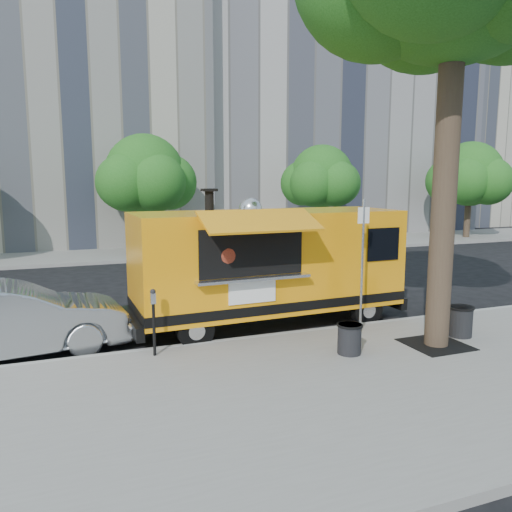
{
  "coord_description": "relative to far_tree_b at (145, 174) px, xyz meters",
  "views": [
    {
      "loc": [
        -4.48,
        -10.82,
        3.56
      ],
      "look_at": [
        -0.36,
        0.0,
        1.79
      ],
      "focal_mm": 35.0,
      "sensor_mm": 36.0,
      "label": 1
    }
  ],
  "objects": [
    {
      "name": "far_tree_d",
      "position": [
        19.0,
        -0.1,
        0.06
      ],
      "size": [
        3.78,
        3.78,
        5.64
      ],
      "color": "#33261C",
      "rests_on": "far_sidewalk"
    },
    {
      "name": "far_tree_c",
      "position": [
        9.0,
        -0.3,
        -0.12
      ],
      "size": [
        3.24,
        3.24,
        5.21
      ],
      "color": "#33261C",
      "rests_on": "far_sidewalk"
    },
    {
      "name": "far_tree_b",
      "position": [
        0.0,
        0.0,
        0.0
      ],
      "size": [
        3.6,
        3.6,
        5.5
      ],
      "color": "#33261C",
      "rests_on": "far_sidewalk"
    },
    {
      "name": "sign_post",
      "position": [
        2.55,
        -14.25,
        -1.98
      ],
      "size": [
        0.28,
        0.06,
        3.0
      ],
      "color": "silver",
      "rests_on": "sidewalk"
    },
    {
      "name": "ground",
      "position": [
        1.0,
        -12.7,
        -3.83
      ],
      "size": [
        120.0,
        120.0,
        0.0
      ],
      "primitive_type": "plane",
      "color": "black",
      "rests_on": "ground"
    },
    {
      "name": "sidewalk",
      "position": [
        1.0,
        -16.7,
        -3.76
      ],
      "size": [
        60.0,
        6.0,
        0.15
      ],
      "primitive_type": "cube",
      "color": "gray",
      "rests_on": "ground"
    },
    {
      "name": "parking_meter",
      "position": [
        -2.0,
        -14.05,
        -2.85
      ],
      "size": [
        0.11,
        0.11,
        1.33
      ],
      "color": "black",
      "rests_on": "sidewalk"
    },
    {
      "name": "trash_bin_right",
      "position": [
        4.5,
        -15.2,
        -3.33
      ],
      "size": [
        0.56,
        0.56,
        0.67
      ],
      "color": "black",
      "rests_on": "sidewalk"
    },
    {
      "name": "building_mid",
      "position": [
        13.0,
        10.3,
        6.17
      ],
      "size": [
        20.0,
        14.0,
        20.0
      ],
      "primitive_type": "cube",
      "color": "#9F9995",
      "rests_on": "ground"
    },
    {
      "name": "curb",
      "position": [
        1.0,
        -13.63,
        -3.76
      ],
      "size": [
        60.0,
        0.14,
        0.16
      ],
      "primitive_type": "cube",
      "color": "#999993",
      "rests_on": "ground"
    },
    {
      "name": "building_right",
      "position": [
        31.0,
        11.3,
        4.17
      ],
      "size": [
        16.0,
        12.0,
        16.0
      ],
      "primitive_type": "cube",
      "color": "#B9B09A",
      "rests_on": "ground"
    },
    {
      "name": "sedan",
      "position": [
        -4.67,
        -12.7,
        -3.07
      ],
      "size": [
        4.82,
        2.19,
        1.53
      ],
      "primitive_type": "imported",
      "rotation": [
        0.0,
        0.0,
        1.69
      ],
      "color": "#9D9FA3",
      "rests_on": "ground"
    },
    {
      "name": "trash_bin_left",
      "position": [
        1.62,
        -15.31,
        -3.36
      ],
      "size": [
        0.5,
        0.5,
        0.6
      ],
      "color": "black",
      "rests_on": "sidewalk"
    },
    {
      "name": "far_sidewalk",
      "position": [
        1.0,
        0.8,
        -3.76
      ],
      "size": [
        60.0,
        5.0,
        0.15
      ],
      "primitive_type": "cube",
      "color": "gray",
      "rests_on": "ground"
    },
    {
      "name": "food_truck",
      "position": [
        1.02,
        -12.53,
        -2.26
      ],
      "size": [
        6.84,
        3.31,
        3.34
      ],
      "rotation": [
        0.0,
        0.0,
        0.04
      ],
      "color": "#FF9B0D",
      "rests_on": "ground"
    },
    {
      "name": "tree_well",
      "position": [
        3.6,
        -15.5,
        -3.68
      ],
      "size": [
        1.2,
        1.2,
        0.02
      ],
      "primitive_type": "cube",
      "color": "black",
      "rests_on": "sidewalk"
    }
  ]
}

